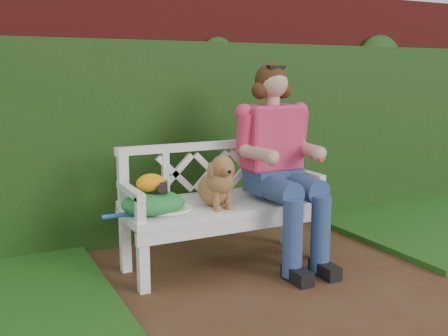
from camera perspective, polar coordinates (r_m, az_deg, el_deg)
name	(u,v)px	position (r m, az deg, el deg)	size (l,w,h in m)	color
ground	(311,302)	(3.49, 9.41, -14.16)	(60.00, 60.00, 0.00)	#462514
brick_wall	(192,110)	(4.85, -3.51, 6.29)	(10.00, 0.30, 2.20)	maroon
ivy_hedge	(202,140)	(4.68, -2.42, 3.07)	(10.00, 0.18, 1.70)	#244914
garden_bench	(224,235)	(3.96, 0.00, -7.27)	(1.58, 0.60, 0.48)	white
seated_woman	(275,161)	(4.03, 5.60, 0.76)	(0.65, 0.87, 1.55)	#CA4B6C
dog	(216,180)	(3.78, -0.82, -1.30)	(0.26, 0.36, 0.40)	#A0682D
tennis_racket	(164,210)	(3.68, -6.59, -4.56)	(0.67, 0.28, 0.03)	silver
green_bag	(153,203)	(3.65, -7.68, -3.77)	(0.45, 0.34, 0.15)	#228531
camera_item	(159,187)	(3.62, -7.04, -2.03)	(0.11, 0.08, 0.07)	black
baseball_glove	(151,183)	(3.62, -7.99, -1.61)	(0.20, 0.15, 0.13)	orange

